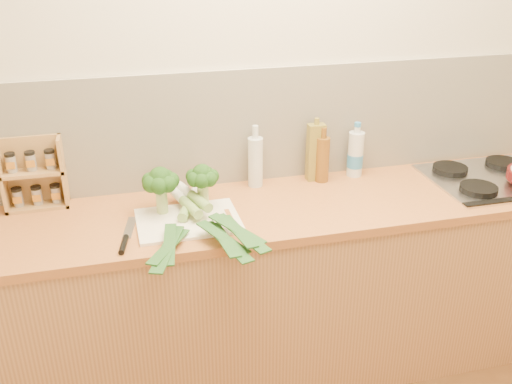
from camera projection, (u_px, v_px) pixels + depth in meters
room_shell at (272, 125)px, 2.67m from camera, size 3.50×3.50×3.50m
counter at (287, 287)px, 2.72m from camera, size 3.20×0.62×0.90m
gas_hob at (492, 178)px, 2.74m from camera, size 0.58×0.50×0.04m
chopping_board at (188, 221)px, 2.36m from camera, size 0.43×0.32×0.01m
broccoli_left at (160, 182)px, 2.36m from camera, size 0.15×0.16×0.21m
broccoli_right at (202, 178)px, 2.41m from camera, size 0.14×0.14×0.20m
leek_front at (182, 218)px, 2.32m from camera, size 0.28×0.65×0.04m
leek_mid at (198, 214)px, 2.31m from camera, size 0.24×0.68×0.04m
leek_back at (208, 208)px, 2.32m from camera, size 0.27×0.67×0.04m
chefs_knife at (125, 240)px, 2.21m from camera, size 0.09×0.31×0.02m
spice_rack at (34, 177)px, 2.45m from camera, size 0.26×0.10×0.31m
oil_tin at (316, 152)px, 2.70m from camera, size 0.08×0.05×0.31m
glass_bottle at (255, 161)px, 2.65m from camera, size 0.07×0.07×0.30m
amber_bottle at (322, 159)px, 2.70m from camera, size 0.06×0.06×0.27m
water_bottle at (355, 155)px, 2.77m from camera, size 0.08×0.08×0.25m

